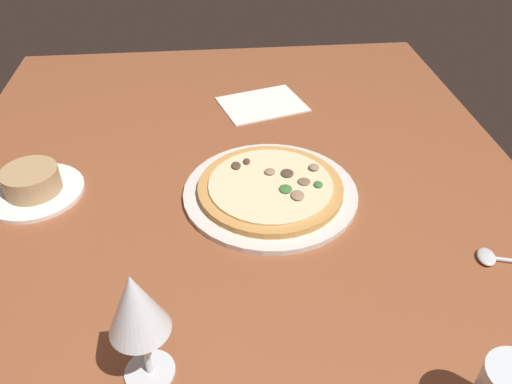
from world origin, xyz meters
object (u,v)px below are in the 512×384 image
at_px(ramekin_on_saucer, 33,184).
at_px(spoon, 493,258).
at_px(wine_glass_near, 136,307).
at_px(paper_menu, 262,104).
at_px(pizza_main, 271,190).

relative_size(ramekin_on_saucer, spoon, 1.84).
relative_size(wine_glass_near, paper_menu, 0.94).
bearing_deg(pizza_main, paper_menu, -3.70).
bearing_deg(ramekin_on_saucer, spoon, -108.05).
height_order(pizza_main, spoon, pizza_main).
bearing_deg(wine_glass_near, pizza_main, -29.26).
xyz_separation_m(ramekin_on_saucer, spoon, (-0.24, -0.75, -0.02)).
relative_size(pizza_main, spoon, 3.32).
bearing_deg(spoon, paper_menu, 29.06).
bearing_deg(spoon, wine_glass_near, 105.85).
relative_size(ramekin_on_saucer, paper_menu, 0.93).
distance_m(pizza_main, ramekin_on_saucer, 0.43).
relative_size(ramekin_on_saucer, wine_glass_near, 1.00).
bearing_deg(paper_menu, ramekin_on_saucer, 107.04).
distance_m(pizza_main, spoon, 0.38).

